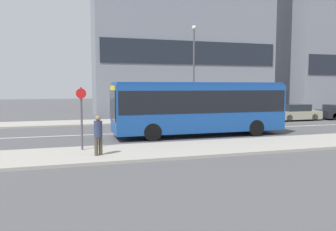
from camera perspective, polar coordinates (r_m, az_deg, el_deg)
name	(u,v)px	position (r m, az deg, el deg)	size (l,w,h in m)	color
ground_plane	(147,132)	(20.84, -3.69, -2.95)	(120.00, 120.00, 0.00)	#4F4F51
sidewalk_near	(178,150)	(14.89, 1.78, -5.95)	(44.00, 3.50, 0.13)	#A39E93
sidewalk_far	(130,121)	(26.91, -6.69, -1.01)	(44.00, 3.50, 0.13)	#A39E93
lane_centerline	(147,132)	(20.84, -3.69, -2.94)	(41.80, 0.16, 0.01)	silver
apartment_block_left_tower	(184,6)	(35.28, 2.73, 18.53)	(18.27, 5.61, 22.22)	gray
city_bus	(199,105)	(19.43, 5.37, 1.83)	(10.14, 2.64, 3.15)	#194793
parked_car_0	(295,113)	(30.05, 21.30, 0.44)	(4.06, 1.77, 1.39)	#A39E84
pedestrian_near_stop	(98,133)	(13.51, -12.06, -3.00)	(0.34, 0.34, 1.61)	#4C4233
bus_stop_sign	(81,114)	(14.77, -14.84, 0.33)	(0.44, 0.12, 2.75)	#4C4C51
street_lamp	(194,64)	(26.90, 4.53, 8.97)	(0.36, 0.36, 7.65)	#4C4C51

